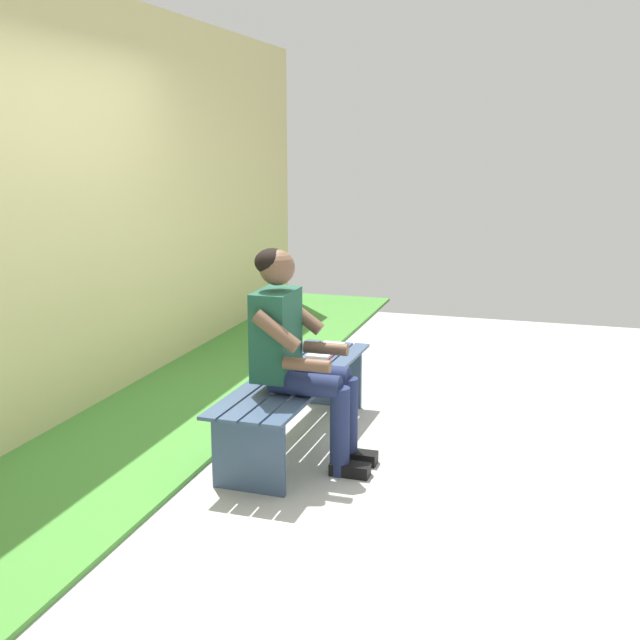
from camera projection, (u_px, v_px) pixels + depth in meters
name	position (u px, v px, depth m)	size (l,w,h in m)	color
ground_plane	(427.00, 563.00, 3.47)	(10.00, 7.00, 0.04)	#B2B2AD
grass_strip	(98.00, 417.00, 5.22)	(9.00, 2.06, 0.03)	#478C38
bench_near	(296.00, 391.00, 4.75)	(1.72, 0.50, 0.44)	#384C6B
person_seated	(296.00, 349.00, 4.37)	(0.50, 0.69, 1.24)	#1E513D
apple	(307.00, 365.00, 4.77)	(0.08, 0.08, 0.08)	#72B738
book_open	(326.00, 351.00, 5.23)	(0.42, 0.17, 0.02)	white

